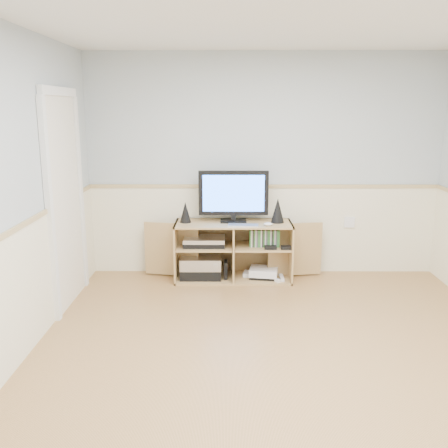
{
  "coord_description": "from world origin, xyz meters",
  "views": [
    {
      "loc": [
        -0.43,
        -3.41,
        1.89
      ],
      "look_at": [
        -0.45,
        1.2,
        0.82
      ],
      "focal_mm": 40.0,
      "sensor_mm": 36.0,
      "label": 1
    }
  ],
  "objects_px": {
    "game_consoles": "(263,273)",
    "keyboard": "(243,225)",
    "monitor": "(233,194)",
    "media_cabinet": "(233,249)"
  },
  "relations": [
    {
      "from": "media_cabinet",
      "to": "game_consoles",
      "type": "relative_size",
      "value": 4.42
    },
    {
      "from": "media_cabinet",
      "to": "game_consoles",
      "type": "height_order",
      "value": "media_cabinet"
    },
    {
      "from": "media_cabinet",
      "to": "monitor",
      "type": "height_order",
      "value": "monitor"
    },
    {
      "from": "monitor",
      "to": "keyboard",
      "type": "bearing_deg",
      "value": -61.19
    },
    {
      "from": "game_consoles",
      "to": "keyboard",
      "type": "bearing_deg",
      "value": -151.05
    },
    {
      "from": "monitor",
      "to": "keyboard",
      "type": "distance_m",
      "value": 0.37
    },
    {
      "from": "monitor",
      "to": "keyboard",
      "type": "relative_size",
      "value": 2.35
    },
    {
      "from": "monitor",
      "to": "game_consoles",
      "type": "distance_m",
      "value": 0.95
    },
    {
      "from": "keyboard",
      "to": "game_consoles",
      "type": "height_order",
      "value": "keyboard"
    },
    {
      "from": "keyboard",
      "to": "game_consoles",
      "type": "xyz_separation_m",
      "value": [
        0.23,
        0.13,
        -0.59
      ]
    }
  ]
}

